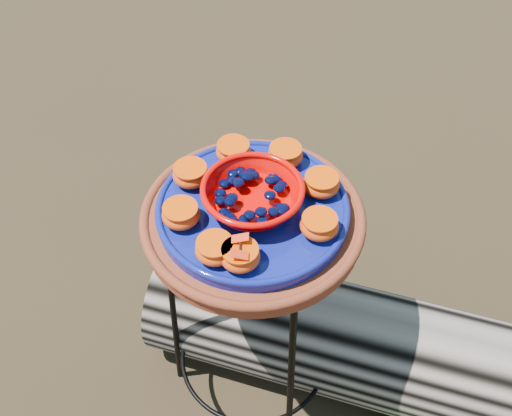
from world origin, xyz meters
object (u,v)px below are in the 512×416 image
Objects in this scene: cobalt_plate at (253,210)px; red_bowl at (253,197)px; plant_stand at (253,315)px; driftwood_log at (460,372)px; terracotta_saucer at (253,221)px.

red_bowl is at bearing 0.00° from cobalt_plate.
driftwood_log is (0.50, 0.27, -0.19)m from plant_stand.
red_bowl is 0.85m from driftwood_log.
cobalt_plate reaches higher than plant_stand.
red_bowl is (0.00, 0.00, 0.04)m from cobalt_plate.
red_bowl reaches higher than plant_stand.
terracotta_saucer is at bearing 0.00° from cobalt_plate.
terracotta_saucer is 0.27× the size of driftwood_log.
red_bowl reaches higher than driftwood_log.
cobalt_plate reaches higher than terracotta_saucer.
red_bowl reaches higher than cobalt_plate.
red_bowl is (0.00, 0.00, 0.07)m from terracotta_saucer.
cobalt_plate is (0.00, 0.00, 0.03)m from terracotta_saucer.
driftwood_log is at bearing 28.53° from cobalt_plate.
terracotta_saucer is 0.79m from driftwood_log.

